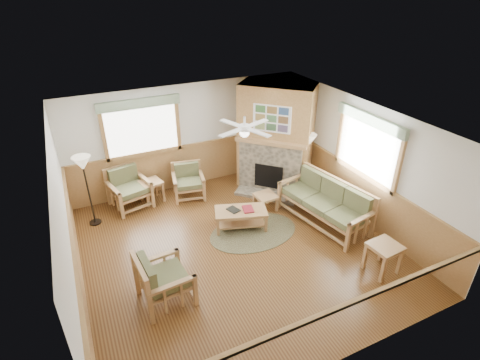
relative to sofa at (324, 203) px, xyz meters
name	(u,v)px	position (x,y,z in m)	size (l,w,h in m)	color
floor	(237,247)	(-2.15, -0.01, -0.50)	(6.00, 6.00, 0.01)	#583618
ceiling	(237,124)	(-2.15, -0.01, 2.21)	(6.00, 6.00, 0.01)	white
wall_back	(187,137)	(-2.15, 2.99, 0.86)	(6.00, 0.02, 2.70)	silver
wall_front	(337,300)	(-2.15, -3.01, 0.86)	(6.00, 0.02, 2.70)	silver
wall_left	(67,232)	(-5.15, -0.01, 0.86)	(0.02, 6.00, 2.70)	silver
wall_right	(360,161)	(0.85, -0.01, 0.86)	(0.02, 6.00, 2.70)	silver
wainscot	(237,225)	(-2.15, -0.01, 0.06)	(6.00, 6.00, 1.10)	#9C7140
fireplace	(276,137)	(-0.10, 2.04, 0.86)	(2.20, 2.20, 2.70)	#9C7140
window_back	(137,97)	(-3.25, 2.95, 2.04)	(1.90, 0.16, 1.50)	white
window_right	(374,113)	(0.81, -0.21, 2.04)	(0.16, 1.90, 1.50)	white
ceiling_fan	(244,118)	(-1.85, 0.29, 2.17)	(1.24, 1.24, 0.36)	white
sofa	(324,203)	(0.00, 0.00, 0.00)	(0.88, 2.13, 0.98)	#A77D4E
armchair_back_left	(129,189)	(-3.80, 2.54, -0.01)	(0.85, 0.85, 0.96)	#A77D4E
armchair_back_right	(188,182)	(-2.38, 2.37, -0.07)	(0.74, 0.74, 0.84)	#A77D4E
armchair_left	(165,278)	(-3.85, -0.75, -0.02)	(0.84, 0.84, 0.95)	#A77D4E
coffee_table	(241,219)	(-1.77, 0.60, -0.27)	(1.13, 0.56, 0.45)	#A77D4E
end_table_chairs	(152,191)	(-3.28, 2.54, -0.21)	(0.49, 0.47, 0.55)	#A77D4E
end_table_sofa	(383,258)	(0.03, -1.81, -0.19)	(0.54, 0.52, 0.61)	#A77D4E
footstool	(266,202)	(-0.93, 0.99, -0.29)	(0.47, 0.47, 0.41)	#A77D4E
braided_rug	(253,232)	(-1.61, 0.30, -0.48)	(1.98, 1.98, 0.01)	#4C492F
floor_lamp_left	(88,191)	(-4.70, 2.17, 0.35)	(0.38, 0.38, 1.68)	black
floor_lamp_right	(307,164)	(0.40, 1.31, 0.31)	(0.37, 0.37, 1.60)	black
book_red	(248,208)	(-1.62, 0.55, -0.01)	(0.22, 0.30, 0.03)	maroon
book_dark	(233,209)	(-1.92, 0.67, -0.01)	(0.20, 0.27, 0.03)	black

